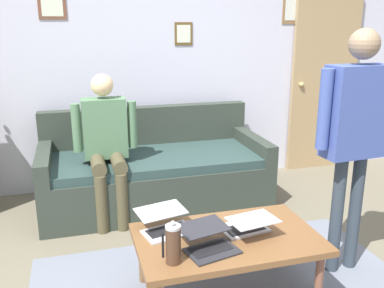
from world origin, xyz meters
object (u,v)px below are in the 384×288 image
laptop_center (209,242)px  laptop_right (166,224)px  couch (154,172)px  coffee_table (227,242)px  person_seated (106,139)px  person_standing (356,123)px  interior_door (324,82)px  laptop_left (246,225)px  french_press (173,244)px

laptop_center → laptop_right: size_ratio=0.98×
couch → laptop_center: 1.70m
coffee_table → person_seated: size_ratio=0.89×
person_standing → coffee_table: bearing=3.6°
person_seated → interior_door: bearing=-164.0°
laptop_left → laptop_right: laptop_right is taller
laptop_center → laptop_right: bearing=-57.3°
french_press → laptop_left: bearing=-157.1°
couch → french_press: (0.23, 1.78, 0.22)m
coffee_table → laptop_center: laptop_center is taller
person_standing → couch: bearing=-55.2°
french_press → person_seated: bearing=-81.8°
coffee_table → person_seated: person_seated is taller
interior_door → person_standing: (1.06, 2.03, 0.04)m
interior_door → laptop_center: size_ratio=5.50×
couch → french_press: bearing=82.6°
coffee_table → french_press: bearing=26.8°
couch → laptop_center: couch is taller
interior_door → laptop_right: interior_door is taller
laptop_center → person_standing: (-1.05, -0.17, 0.61)m
person_seated → laptop_right: bearing=102.9°
interior_door → laptop_left: size_ratio=5.63×
laptop_right → person_standing: bearing=174.2°
interior_door → couch: 2.30m
interior_door → laptop_right: bearing=39.5°
couch → coffee_table: bearing=95.9°
person_standing → laptop_right: bearing=-5.8°
interior_door → french_press: interior_door is taller
couch → person_seated: bearing=26.6°
interior_door → person_seated: 2.70m
person_seated → laptop_left: bearing=119.6°
laptop_left → person_seated: size_ratio=0.28×
interior_door → person_standing: bearing=62.4°
interior_door → person_standing: interior_door is taller
laptop_left → person_seated: bearing=-60.4°
interior_door → coffee_table: size_ratio=1.79×
person_seated → person_standing: bearing=139.4°
coffee_table → laptop_right: size_ratio=3.01×
laptop_right → person_seated: 1.23m
laptop_left → laptop_center: bearing=25.0°
couch → person_standing: person_standing is taller
couch → laptop_left: (-0.30, 1.55, 0.15)m
coffee_table → person_standing: (-0.89, -0.06, 0.70)m
coffee_table → french_press: french_press is taller
couch → coffee_table: 1.59m
coffee_table → person_seated: 1.53m
coffee_table → laptop_left: size_ratio=3.14×
french_press → couch: bearing=-97.4°
laptop_right → person_standing: 1.39m
interior_door → laptop_left: interior_door is taller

